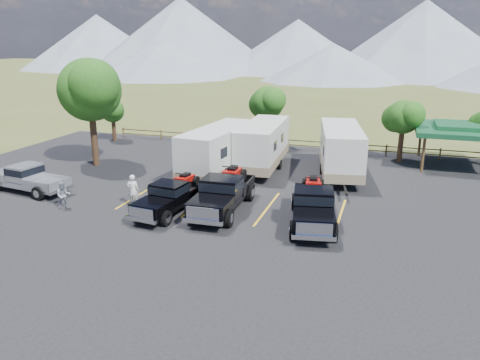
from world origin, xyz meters
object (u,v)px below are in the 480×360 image
(tree_big_nw, at_px, (89,90))
(trailer_center, at_px, (263,146))
(trailer_right, at_px, (341,151))
(person_b, at_px, (63,195))
(rig_center, at_px, (223,192))
(person_a, at_px, (133,191))
(rig_left, at_px, (171,196))
(pavilion, at_px, (461,129))
(rig_right, at_px, (313,204))
(pickup_silver, at_px, (27,178))
(trailer_left, at_px, (219,152))

(tree_big_nw, bearing_deg, trailer_center, 12.48)
(trailer_right, xyz_separation_m, person_b, (-13.79, -11.33, -0.98))
(rig_center, xyz_separation_m, person_a, (-5.03, -0.97, -0.12))
(rig_left, bearing_deg, pavilion, 49.68)
(tree_big_nw, xyz_separation_m, rig_right, (17.29, -6.39, -4.55))
(rig_left, relative_size, person_b, 3.67)
(person_a, bearing_deg, rig_center, 177.14)
(tree_big_nw, relative_size, rig_right, 1.20)
(pavilion, bearing_deg, rig_left, -136.56)
(trailer_right, relative_size, person_a, 5.25)
(tree_big_nw, bearing_deg, pickup_silver, -91.82)
(person_a, bearing_deg, person_b, 10.26)
(pavilion, height_order, pickup_silver, pavilion)
(rig_right, bearing_deg, pavilion, 49.79)
(rig_center, distance_m, trailer_center, 8.76)
(rig_center, xyz_separation_m, trailer_right, (5.30, 8.82, 0.72))
(pickup_silver, bearing_deg, trailer_center, 134.79)
(tree_big_nw, relative_size, trailer_left, 0.79)
(trailer_right, bearing_deg, tree_big_nw, 178.46)
(trailer_left, xyz_separation_m, trailer_right, (7.70, 2.93, -0.02))
(tree_big_nw, height_order, trailer_left, tree_big_nw)
(tree_big_nw, relative_size, pickup_silver, 1.34)
(trailer_right, distance_m, person_b, 17.87)
(pavilion, distance_m, person_a, 23.69)
(rig_right, xyz_separation_m, trailer_left, (-7.39, 6.23, 0.77))
(tree_big_nw, height_order, person_b, tree_big_nw)
(tree_big_nw, distance_m, trailer_right, 18.22)
(rig_left, xyz_separation_m, pickup_silver, (-9.89, 0.32, -0.01))
(rig_center, xyz_separation_m, person_b, (-8.49, -2.51, -0.26))
(trailer_center, height_order, person_b, trailer_center)
(rig_right, height_order, trailer_left, trailer_left)
(rig_left, height_order, person_a, rig_left)
(person_b, bearing_deg, rig_left, -24.00)
(tree_big_nw, distance_m, person_a, 11.12)
(pavilion, relative_size, rig_right, 0.95)
(rig_left, bearing_deg, trailer_left, 94.33)
(person_a, bearing_deg, rig_right, 169.82)
(pickup_silver, bearing_deg, rig_center, 100.65)
(tree_big_nw, bearing_deg, rig_right, -20.27)
(tree_big_nw, height_order, rig_center, tree_big_nw)
(trailer_left, distance_m, trailer_center, 3.62)
(trailer_right, distance_m, pickup_silver, 20.22)
(rig_center, distance_m, trailer_left, 6.41)
(pickup_silver, bearing_deg, person_a, 95.39)
(rig_left, xyz_separation_m, trailer_center, (2.48, 9.74, 0.85))
(tree_big_nw, distance_m, rig_left, 12.85)
(trailer_right, height_order, person_b, trailer_right)
(person_b, bearing_deg, tree_big_nw, 75.75)
(trailer_left, height_order, pickup_silver, trailer_left)
(person_b, bearing_deg, trailer_center, 15.12)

